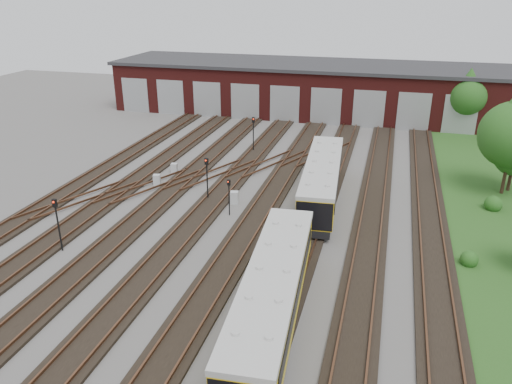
# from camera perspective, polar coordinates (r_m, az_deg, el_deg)

# --- Properties ---
(ground) EXTENTS (120.00, 120.00, 0.00)m
(ground) POSITION_cam_1_polar(r_m,az_deg,el_deg) (30.99, -6.86, -7.77)
(ground) COLOR #4E4B48
(ground) RESTS_ON ground
(track_network) EXTENTS (30.40, 70.00, 0.33)m
(track_network) POSITION_cam_1_polar(r_m,az_deg,el_deg) (31.46, -6.75, -7.04)
(track_network) COLOR black
(track_network) RESTS_ON ground
(maintenance_shed) EXTENTS (51.00, 12.50, 6.35)m
(maintenance_shed) POSITION_cam_1_polar(r_m,az_deg,el_deg) (66.60, 6.15, 11.77)
(maintenance_shed) COLOR #501514
(maintenance_shed) RESTS_ON ground
(grass_verge) EXTENTS (8.00, 55.00, 0.05)m
(grass_verge) POSITION_cam_1_polar(r_m,az_deg,el_deg) (38.85, 26.52, -3.56)
(grass_verge) COLOR #214D19
(grass_verge) RESTS_ON ground
(metro_train) EXTENTS (3.53, 46.07, 2.88)m
(metro_train) POSITION_cam_1_polar(r_m,az_deg,el_deg) (24.45, 1.91, -11.73)
(metro_train) COLOR black
(metro_train) RESTS_ON ground
(signal_mast_0) EXTENTS (0.27, 0.26, 3.56)m
(signal_mast_0) POSITION_cam_1_polar(r_m,az_deg,el_deg) (33.16, -21.78, -2.82)
(signal_mast_0) COLOR black
(signal_mast_0) RESTS_ON ground
(signal_mast_1) EXTENTS (0.31, 0.30, 3.53)m
(signal_mast_1) POSITION_cam_1_polar(r_m,az_deg,el_deg) (49.94, -0.31, 7.12)
(signal_mast_1) COLOR black
(signal_mast_1) RESTS_ON ground
(signal_mast_2) EXTENTS (0.28, 0.26, 3.41)m
(signal_mast_2) POSITION_cam_1_polar(r_m,az_deg,el_deg) (38.54, -5.63, 2.12)
(signal_mast_2) COLOR black
(signal_mast_2) RESTS_ON ground
(signal_mast_3) EXTENTS (0.24, 0.23, 2.78)m
(signal_mast_3) POSITION_cam_1_polar(r_m,az_deg,el_deg) (35.85, -3.10, -0.09)
(signal_mast_3) COLOR black
(signal_mast_3) RESTS_ON ground
(relay_cabinet_0) EXTENTS (0.66, 0.59, 0.93)m
(relay_cabinet_0) POSITION_cam_1_polar(r_m,az_deg,el_deg) (42.60, -11.26, 1.36)
(relay_cabinet_0) COLOR #B8BCBE
(relay_cabinet_0) RESTS_ON ground
(relay_cabinet_1) EXTENTS (0.59, 0.51, 0.89)m
(relay_cabinet_1) POSITION_cam_1_polar(r_m,az_deg,el_deg) (45.12, -9.32, 2.69)
(relay_cabinet_1) COLOR #B8BCBE
(relay_cabinet_1) RESTS_ON ground
(relay_cabinet_2) EXTENTS (0.67, 0.59, 0.99)m
(relay_cabinet_2) POSITION_cam_1_polar(r_m,az_deg,el_deg) (38.28, -2.50, -0.64)
(relay_cabinet_2) COLOR #B8BCBE
(relay_cabinet_2) RESTS_ON ground
(relay_cabinet_3) EXTENTS (0.78, 0.70, 1.08)m
(relay_cabinet_3) POSITION_cam_1_polar(r_m,az_deg,el_deg) (49.65, 9.28, 4.67)
(relay_cabinet_3) COLOR #B8BCBE
(relay_cabinet_3) RESTS_ON ground
(relay_cabinet_4) EXTENTS (0.61, 0.55, 0.87)m
(relay_cabinet_4) POSITION_cam_1_polar(r_m,az_deg,el_deg) (47.02, 9.28, 3.50)
(relay_cabinet_4) COLOR #B8BCBE
(relay_cabinet_4) RESTS_ON ground
(tree_0) EXTENTS (4.37, 4.37, 7.24)m
(tree_0) POSITION_cam_1_polar(r_m,az_deg,el_deg) (61.11, 23.09, 10.53)
(tree_0) COLOR #312116
(tree_0) RESTS_ON ground
(bush_0) EXTENTS (1.07, 1.07, 1.07)m
(bush_0) POSITION_cam_1_polar(r_m,az_deg,el_deg) (32.68, 23.22, -6.84)
(bush_0) COLOR #1E4A15
(bush_0) RESTS_ON ground
(bush_1) EXTENTS (1.28, 1.28, 1.28)m
(bush_1) POSITION_cam_1_polar(r_m,az_deg,el_deg) (41.14, 25.51, -1.02)
(bush_1) COLOR #1E4A15
(bush_1) RESTS_ON ground
(bush_2) EXTENTS (1.55, 1.55, 1.55)m
(bush_2) POSITION_cam_1_polar(r_m,az_deg,el_deg) (62.21, 24.37, 6.82)
(bush_2) COLOR #1E4A15
(bush_2) RESTS_ON ground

